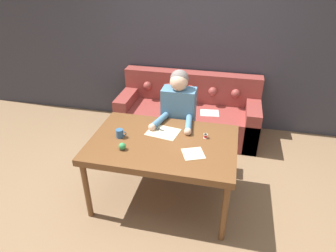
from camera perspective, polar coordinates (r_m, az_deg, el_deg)
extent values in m
plane|color=#846647|center=(3.49, 0.52, -13.55)|extent=(16.00, 16.00, 0.00)
cube|color=#383842|center=(4.52, 5.91, 15.71)|extent=(8.00, 0.06, 2.60)
cube|color=brown|center=(3.07, -0.99, -3.50)|extent=(1.49, 0.99, 0.07)
cylinder|color=brown|center=(3.19, -15.21, -11.75)|extent=(0.06, 0.06, 0.68)
cylinder|color=brown|center=(2.91, 10.69, -16.00)|extent=(0.06, 0.06, 0.68)
cylinder|color=brown|center=(3.81, -9.45, -3.34)|extent=(0.06, 0.06, 0.68)
cylinder|color=brown|center=(3.58, 11.56, -6.01)|extent=(0.06, 0.06, 0.68)
cube|color=brown|center=(4.52, 3.77, 0.99)|extent=(2.04, 0.79, 0.44)
cube|color=brown|center=(4.58, 4.55, 7.56)|extent=(2.04, 0.22, 0.45)
cube|color=brown|center=(4.69, -7.38, 3.06)|extent=(0.20, 0.79, 0.60)
cube|color=brown|center=(4.45, 15.57, 0.58)|extent=(0.20, 0.79, 0.60)
sphere|color=brown|center=(4.59, -3.90, 7.66)|extent=(0.13, 0.13, 0.13)
sphere|color=brown|center=(4.52, 0.14, 7.32)|extent=(0.13, 0.13, 0.13)
sphere|color=brown|center=(4.46, 4.29, 6.94)|extent=(0.13, 0.13, 0.13)
sphere|color=brown|center=(4.43, 8.52, 6.51)|extent=(0.13, 0.13, 0.13)
sphere|color=brown|center=(4.42, 12.77, 6.05)|extent=(0.13, 0.13, 0.13)
cube|color=white|center=(4.29, 7.92, 2.48)|extent=(0.28, 0.24, 0.00)
cylinder|color=#33281E|center=(3.84, 1.89, -4.50)|extent=(0.28, 0.28, 0.47)
cube|color=teal|center=(3.56, 2.03, 2.61)|extent=(0.39, 0.22, 0.60)
sphere|color=#DBAD8E|center=(3.38, 2.08, 8.38)|extent=(0.20, 0.20, 0.20)
sphere|color=slate|center=(3.40, 2.19, 8.96)|extent=(0.21, 0.21, 0.21)
cylinder|color=teal|center=(3.35, -1.65, 1.02)|extent=(0.16, 0.34, 0.07)
sphere|color=#DBAD8E|center=(3.23, -3.10, -0.23)|extent=(0.08, 0.08, 0.08)
cylinder|color=teal|center=(3.29, 3.95, 0.40)|extent=(0.11, 0.33, 0.07)
sphere|color=#DBAD8E|center=(3.15, 3.79, -1.07)|extent=(0.08, 0.08, 0.08)
cube|color=beige|center=(3.20, -0.96, -1.16)|extent=(0.37, 0.31, 0.00)
cube|color=beige|center=(2.88, 4.82, -5.27)|extent=(0.26, 0.26, 0.00)
cube|color=silver|center=(3.21, 0.28, -1.02)|extent=(0.12, 0.02, 0.00)
cube|color=black|center=(3.23, -1.40, -0.85)|extent=(0.08, 0.01, 0.00)
torus|color=black|center=(3.23, -2.06, -0.79)|extent=(0.04, 0.04, 0.01)
cube|color=silver|center=(3.19, 0.15, -1.20)|extent=(0.11, 0.05, 0.00)
cube|color=black|center=(3.24, -1.31, -0.74)|extent=(0.08, 0.03, 0.00)
torus|color=black|center=(3.26, -1.87, -0.56)|extent=(0.04, 0.04, 0.01)
cylinder|color=silver|center=(3.22, -0.74, -0.92)|extent=(0.01, 0.01, 0.01)
cylinder|color=#335B84|center=(3.13, -9.20, -1.39)|extent=(0.08, 0.08, 0.09)
torus|color=#335B84|center=(3.11, -8.35, -1.43)|extent=(0.05, 0.01, 0.05)
cylinder|color=red|center=(3.12, 7.15, -1.91)|extent=(0.03, 0.03, 0.04)
cylinder|color=beige|center=(3.10, 7.17, -1.59)|extent=(0.04, 0.04, 0.00)
cylinder|color=beige|center=(3.13, 7.12, -2.23)|extent=(0.04, 0.04, 0.00)
cylinder|color=#4C3828|center=(2.96, -8.66, -4.33)|extent=(0.06, 0.06, 0.01)
sphere|color=#338C4C|center=(2.94, -8.71, -3.84)|extent=(0.07, 0.07, 0.07)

